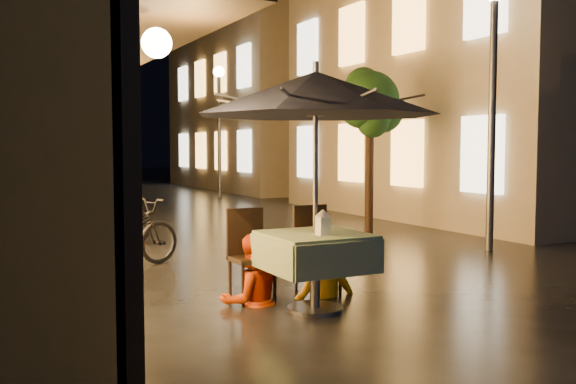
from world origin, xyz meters
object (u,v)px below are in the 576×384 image
cafe_table (315,252)px  table_lantern (323,221)px  person_yellow (323,232)px  streetlamp_near (493,64)px  bicycle_0 (120,235)px  patio_umbrella (316,94)px  person_orange (251,236)px

cafe_table → table_lantern: (0.00, -0.15, 0.33)m
table_lantern → person_yellow: bearing=59.9°
cafe_table → table_lantern: 0.36m
streetlamp_near → bicycle_0: 6.16m
patio_umbrella → person_yellow: bearing=53.4°
patio_umbrella → person_yellow: size_ratio=1.74×
cafe_table → person_yellow: size_ratio=0.70×
person_yellow → patio_umbrella: bearing=55.1°
streetlamp_near → person_yellow: size_ratio=2.99×
person_orange → cafe_table: bearing=127.5°
patio_umbrella → bicycle_0: patio_umbrella is taller
patio_umbrella → person_orange: size_ratio=1.74×
table_lantern → person_orange: bearing=121.3°
person_yellow → bicycle_0: bearing=-54.8°
table_lantern → person_yellow: 0.83m
patio_umbrella → table_lantern: size_ratio=9.84×
patio_umbrella → bicycle_0: 3.71m
streetlamp_near → table_lantern: size_ratio=16.92×
cafe_table → bicycle_0: 3.31m
person_yellow → person_orange: bearing=-0.8°
cafe_table → person_orange: (-0.44, 0.58, 0.12)m
person_orange → person_yellow: same height
streetlamp_near → bicycle_0: bearing=169.7°
table_lantern → person_orange: (-0.44, 0.73, -0.21)m
streetlamp_near → person_orange: (-4.75, -1.47, -2.21)m
person_orange → person_yellow: 0.85m
cafe_table → person_yellow: person_yellow is taller
streetlamp_near → table_lantern: (-4.30, -2.20, -2.00)m
table_lantern → person_yellow: person_yellow is taller
streetlamp_near → person_yellow: bearing=-158.9°
streetlamp_near → table_lantern: bearing=-153.0°
person_orange → person_yellow: bearing=177.5°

